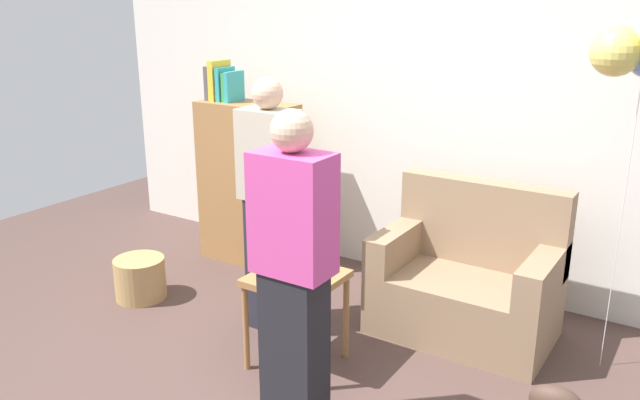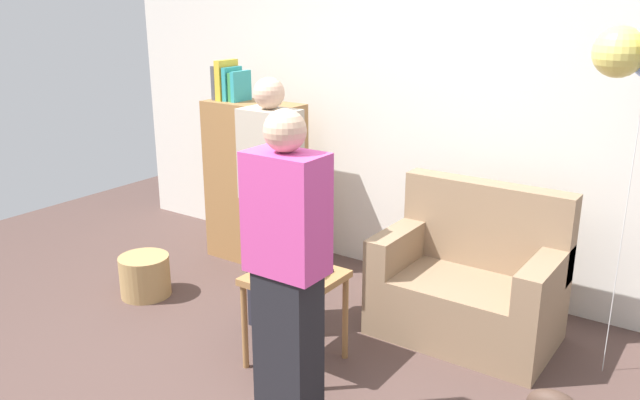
# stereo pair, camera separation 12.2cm
# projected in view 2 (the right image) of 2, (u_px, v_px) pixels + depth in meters

# --- Properties ---
(wall_back) EXTENTS (6.00, 0.10, 2.70)m
(wall_back) POSITION_uv_depth(u_px,v_px,m) (437.00, 103.00, 4.69)
(wall_back) COLOR silver
(wall_back) RESTS_ON ground_plane
(couch) EXTENTS (1.10, 0.70, 0.96)m
(couch) POSITION_uv_depth(u_px,v_px,m) (470.00, 284.00, 4.12)
(couch) COLOR #8C7054
(couch) RESTS_ON ground_plane
(bookshelf) EXTENTS (0.80, 0.36, 1.61)m
(bookshelf) POSITION_uv_depth(u_px,v_px,m) (255.00, 180.00, 5.22)
(bookshelf) COLOR olive
(bookshelf) RESTS_ON ground_plane
(side_table) EXTENTS (0.48, 0.48, 0.57)m
(side_table) POSITION_uv_depth(u_px,v_px,m) (295.00, 288.00, 3.73)
(side_table) COLOR olive
(side_table) RESTS_ON ground_plane
(birthday_cake) EXTENTS (0.32, 0.32, 0.17)m
(birthday_cake) POSITION_uv_depth(u_px,v_px,m) (295.00, 266.00, 3.69)
(birthday_cake) COLOR black
(birthday_cake) RESTS_ON side_table
(person_blowing_candles) EXTENTS (0.36, 0.22, 1.63)m
(person_blowing_candles) POSITION_uv_depth(u_px,v_px,m) (272.00, 206.00, 4.07)
(person_blowing_candles) COLOR #23232D
(person_blowing_candles) RESTS_ON ground_plane
(person_holding_cake) EXTENTS (0.36, 0.22, 1.63)m
(person_holding_cake) POSITION_uv_depth(u_px,v_px,m) (287.00, 281.00, 2.99)
(person_holding_cake) COLOR black
(person_holding_cake) RESTS_ON ground_plane
(wicker_basket) EXTENTS (0.36, 0.36, 0.30)m
(wicker_basket) POSITION_uv_depth(u_px,v_px,m) (145.00, 276.00, 4.71)
(wicker_basket) COLOR #A88451
(wicker_basket) RESTS_ON ground_plane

